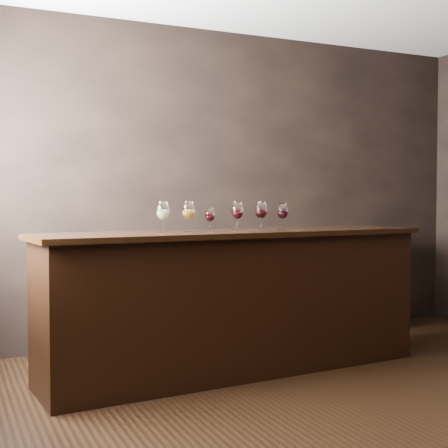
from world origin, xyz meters
name	(u,v)px	position (x,y,z in m)	size (l,w,h in m)	color
ground	(382,412)	(0.00, 0.00, 0.00)	(5.00, 5.00, 0.00)	black
room_shell	(340,108)	(-0.23, 0.11, 1.81)	(5.02, 4.52, 2.81)	black
bar_counter	(237,304)	(-0.42, 1.16, 0.50)	(2.87, 0.62, 1.01)	black
bar_top	(237,233)	(-0.42, 1.16, 1.03)	(2.97, 0.69, 0.04)	black
back_bar_shelf	(252,286)	(0.15, 2.03, 0.49)	(2.75, 0.40, 0.99)	black
glass_white	(163,211)	(-0.99, 1.15, 1.19)	(0.09, 0.09, 0.22)	white
glass_amber	(188,211)	(-0.79, 1.16, 1.19)	(0.09, 0.09, 0.22)	white
glass_red_a	(210,215)	(-0.62, 1.17, 1.16)	(0.07, 0.07, 0.17)	white
glass_red_b	(237,211)	(-0.42, 1.14, 1.19)	(0.09, 0.09, 0.21)	white
glass_red_c	(261,211)	(-0.22, 1.13, 1.19)	(0.09, 0.09, 0.22)	white
glass_red_d	(282,211)	(-0.04, 1.13, 1.18)	(0.09, 0.09, 0.20)	white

